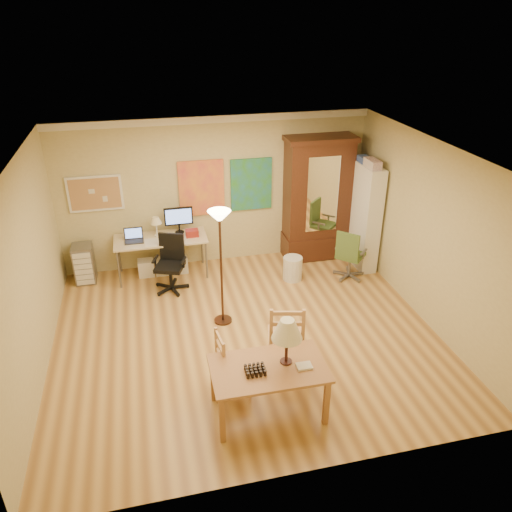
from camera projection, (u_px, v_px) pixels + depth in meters
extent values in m
plane|color=olive|center=(246.00, 334.00, 7.35)|extent=(5.50, 5.50, 0.00)
cube|color=white|center=(213.00, 119.00, 8.29)|extent=(5.50, 0.08, 0.12)
cube|color=tan|center=(95.00, 194.00, 8.39)|extent=(0.90, 0.04, 0.62)
cube|color=yellow|center=(202.00, 188.00, 8.79)|extent=(0.80, 0.04, 1.00)
cube|color=teal|center=(251.00, 184.00, 8.97)|extent=(0.75, 0.04, 0.95)
cube|color=brown|center=(268.00, 368.00, 5.69)|extent=(1.33, 0.81, 0.04)
cube|color=brown|center=(222.00, 420.00, 5.43)|extent=(0.06, 0.06, 0.63)
cube|color=brown|center=(326.00, 402.00, 5.67)|extent=(0.06, 0.06, 0.63)
cube|color=brown|center=(213.00, 379.00, 6.01)|extent=(0.06, 0.06, 0.63)
cube|color=brown|center=(308.00, 365.00, 6.25)|extent=(0.06, 0.06, 0.63)
cylinder|color=black|center=(286.00, 361.00, 5.76)|extent=(0.14, 0.14, 0.02)
cylinder|color=black|center=(286.00, 350.00, 5.68)|extent=(0.04, 0.04, 0.35)
cone|color=beige|center=(287.00, 329.00, 5.55)|extent=(0.35, 0.35, 0.25)
cube|color=silver|center=(304.00, 366.00, 5.68)|extent=(0.18, 0.13, 0.03)
cube|color=black|center=(255.00, 370.00, 5.58)|extent=(0.25, 0.20, 0.07)
cube|color=#A77D4C|center=(286.00, 336.00, 6.53)|extent=(0.56, 0.54, 0.04)
cube|color=#A77D4C|center=(299.00, 342.00, 6.81)|extent=(0.05, 0.05, 0.45)
cube|color=#A77D4C|center=(270.00, 342.00, 6.81)|extent=(0.05, 0.05, 0.45)
cube|color=#A77D4C|center=(301.00, 360.00, 6.47)|extent=(0.05, 0.05, 0.45)
cube|color=#A77D4C|center=(271.00, 360.00, 6.47)|extent=(0.05, 0.05, 0.45)
cube|color=#A77D4C|center=(303.00, 327.00, 6.24)|extent=(0.05, 0.05, 0.53)
cube|color=#A77D4C|center=(271.00, 327.00, 6.24)|extent=(0.05, 0.05, 0.53)
cube|color=#A77D4C|center=(287.00, 324.00, 6.22)|extent=(0.40, 0.12, 0.05)
cube|color=#A77D4C|center=(233.00, 362.00, 6.17)|extent=(0.41, 0.43, 0.04)
cube|color=#A77D4C|center=(250.00, 381.00, 6.17)|extent=(0.04, 0.04, 0.38)
cube|color=#A77D4C|center=(241.00, 364.00, 6.45)|extent=(0.04, 0.04, 0.38)
cube|color=#A77D4C|center=(225.00, 387.00, 6.08)|extent=(0.04, 0.04, 0.38)
cube|color=#A77D4C|center=(218.00, 370.00, 6.36)|extent=(0.04, 0.04, 0.38)
cube|color=#A77D4C|center=(224.00, 359.00, 5.88)|extent=(0.04, 0.04, 0.44)
cube|color=#A77D4C|center=(216.00, 342.00, 6.17)|extent=(0.04, 0.04, 0.44)
cube|color=#A77D4C|center=(220.00, 347.00, 6.00)|extent=(0.06, 0.34, 0.04)
cylinder|color=#3B2317|center=(223.00, 320.00, 7.66)|extent=(0.27, 0.27, 0.03)
cylinder|color=#3B2317|center=(221.00, 271.00, 7.27)|extent=(0.04, 0.04, 1.71)
cone|color=#FFE0A5|center=(219.00, 215.00, 6.87)|extent=(0.33, 0.33, 0.14)
cube|color=beige|center=(161.00, 239.00, 8.65)|extent=(1.59, 0.70, 0.03)
cylinder|color=slate|center=(119.00, 270.00, 8.41)|extent=(0.04, 0.04, 0.70)
cylinder|color=slate|center=(207.00, 260.00, 8.71)|extent=(0.04, 0.04, 0.70)
cylinder|color=slate|center=(119.00, 254.00, 8.92)|extent=(0.04, 0.04, 0.70)
cylinder|color=slate|center=(202.00, 246.00, 9.23)|extent=(0.04, 0.04, 0.70)
cube|color=black|center=(134.00, 241.00, 8.51)|extent=(0.32, 0.22, 0.02)
cube|color=black|center=(133.00, 232.00, 8.60)|extent=(0.32, 0.06, 0.21)
cube|color=black|center=(178.00, 216.00, 8.70)|extent=(0.50, 0.04, 0.32)
cone|color=beige|center=(156.00, 220.00, 8.59)|extent=(0.20, 0.20, 0.12)
cube|color=silver|center=(152.00, 242.00, 8.49)|extent=(0.25, 0.32, 0.01)
cube|color=maroon|center=(192.00, 233.00, 8.69)|extent=(0.22, 0.16, 0.12)
cube|color=white|center=(146.00, 268.00, 8.89)|extent=(0.28, 0.24, 0.30)
cube|color=white|center=(163.00, 266.00, 8.95)|extent=(0.28, 0.24, 0.30)
cube|color=silver|center=(180.00, 264.00, 9.01)|extent=(0.28, 0.24, 0.30)
cylinder|color=black|center=(171.00, 278.00, 8.40)|extent=(0.06, 0.06, 0.37)
cube|color=black|center=(170.00, 267.00, 8.30)|extent=(0.56, 0.55, 0.06)
cube|color=black|center=(172.00, 246.00, 8.36)|extent=(0.41, 0.19, 0.48)
cube|color=black|center=(155.00, 259.00, 8.27)|extent=(0.13, 0.27, 0.03)
cube|color=black|center=(183.00, 261.00, 8.22)|extent=(0.13, 0.27, 0.03)
cylinder|color=slate|center=(349.00, 266.00, 8.81)|extent=(0.05, 0.05, 0.35)
cube|color=#45642D|center=(350.00, 255.00, 8.72)|extent=(0.59, 0.59, 0.06)
cube|color=#45642D|center=(347.00, 246.00, 8.45)|extent=(0.32, 0.32, 0.46)
cube|color=slate|center=(364.00, 252.00, 8.55)|extent=(0.21, 0.21, 0.03)
cube|color=slate|center=(339.00, 246.00, 8.77)|extent=(0.21, 0.21, 0.03)
cube|color=slate|center=(84.00, 263.00, 8.63)|extent=(0.34, 0.39, 0.68)
cube|color=silver|center=(83.00, 269.00, 8.46)|extent=(0.29, 0.02, 0.58)
cube|color=#341D0E|center=(317.00, 201.00, 9.17)|extent=(1.17, 0.53, 2.23)
cube|color=#341D0E|center=(314.00, 244.00, 9.57)|extent=(1.21, 0.57, 0.45)
cube|color=white|center=(323.00, 195.00, 8.84)|extent=(0.58, 0.01, 1.38)
cube|color=#341D0E|center=(321.00, 139.00, 8.65)|extent=(1.25, 0.60, 0.09)
cube|color=white|center=(365.00, 217.00, 8.89)|extent=(0.29, 0.76, 1.91)
cube|color=#993333|center=(364.00, 246.00, 8.98)|extent=(0.17, 0.38, 0.23)
cube|color=#334C99|center=(362.00, 180.00, 8.76)|extent=(0.17, 0.27, 0.19)
cylinder|color=silver|center=(293.00, 268.00, 8.74)|extent=(0.34, 0.34, 0.42)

